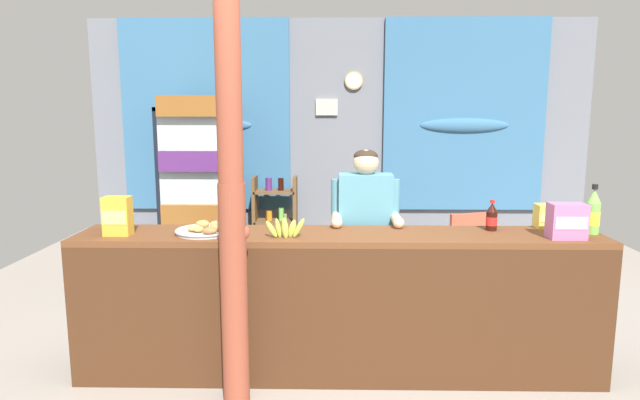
{
  "coord_description": "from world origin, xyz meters",
  "views": [
    {
      "loc": [
        -0.11,
        -3.05,
        1.79
      ],
      "look_at": [
        -0.18,
        0.89,
        1.15
      ],
      "focal_mm": 30.23,
      "sensor_mm": 36.0,
      "label": 1
    }
  ],
  "objects_px": {
    "shopkeeper": "(365,224)",
    "snack_box_wafer": "(567,221)",
    "drink_fridge": "(199,182)",
    "bottle_shelf_rack": "(275,224)",
    "soda_bottle_lime_soda": "(593,213)",
    "snack_box_choco_powder": "(118,216)",
    "timber_post": "(231,193)",
    "plastic_lawn_chair": "(462,248)",
    "stall_counter": "(339,294)",
    "pastry_tray": "(206,230)",
    "banana_bunch": "(286,228)",
    "snack_box_instant_noodle": "(552,216)",
    "soda_bottle_cola": "(492,218)",
    "soda_bottle_grape_soda": "(107,216)"
  },
  "relations": [
    {
      "from": "shopkeeper",
      "to": "pastry_tray",
      "type": "distance_m",
      "value": 1.18
    },
    {
      "from": "stall_counter",
      "to": "bottle_shelf_rack",
      "type": "height_order",
      "value": "bottle_shelf_rack"
    },
    {
      "from": "stall_counter",
      "to": "snack_box_choco_powder",
      "type": "height_order",
      "value": "snack_box_choco_powder"
    },
    {
      "from": "snack_box_wafer",
      "to": "pastry_tray",
      "type": "height_order",
      "value": "snack_box_wafer"
    },
    {
      "from": "drink_fridge",
      "to": "plastic_lawn_chair",
      "type": "bearing_deg",
      "value": -10.25
    },
    {
      "from": "soda_bottle_lime_soda",
      "to": "snack_box_choco_powder",
      "type": "height_order",
      "value": "soda_bottle_lime_soda"
    },
    {
      "from": "stall_counter",
      "to": "pastry_tray",
      "type": "bearing_deg",
      "value": 173.59
    },
    {
      "from": "snack_box_wafer",
      "to": "snack_box_instant_noodle",
      "type": "xyz_separation_m",
      "value": [
        0.04,
        0.32,
        -0.03
      ]
    },
    {
      "from": "stall_counter",
      "to": "soda_bottle_lime_soda",
      "type": "height_order",
      "value": "soda_bottle_lime_soda"
    },
    {
      "from": "stall_counter",
      "to": "snack_box_wafer",
      "type": "distance_m",
      "value": 1.54
    },
    {
      "from": "soda_bottle_cola",
      "to": "snack_box_instant_noodle",
      "type": "height_order",
      "value": "soda_bottle_cola"
    },
    {
      "from": "soda_bottle_grape_soda",
      "to": "banana_bunch",
      "type": "height_order",
      "value": "soda_bottle_grape_soda"
    },
    {
      "from": "plastic_lawn_chair",
      "to": "snack_box_wafer",
      "type": "bearing_deg",
      "value": -81.62
    },
    {
      "from": "soda_bottle_lime_soda",
      "to": "drink_fridge",
      "type": "bearing_deg",
      "value": 147.51
    },
    {
      "from": "stall_counter",
      "to": "timber_post",
      "type": "height_order",
      "value": "timber_post"
    },
    {
      "from": "soda_bottle_grape_soda",
      "to": "snack_box_wafer",
      "type": "bearing_deg",
      "value": -3.87
    },
    {
      "from": "drink_fridge",
      "to": "snack_box_wafer",
      "type": "relative_size",
      "value": 8.54
    },
    {
      "from": "soda_bottle_cola",
      "to": "snack_box_wafer",
      "type": "bearing_deg",
      "value": -29.49
    },
    {
      "from": "shopkeeper",
      "to": "soda_bottle_grape_soda",
      "type": "xyz_separation_m",
      "value": [
        -1.8,
        -0.34,
        0.12
      ]
    },
    {
      "from": "timber_post",
      "to": "snack_box_choco_powder",
      "type": "distance_m",
      "value": 0.91
    },
    {
      "from": "stall_counter",
      "to": "drink_fridge",
      "type": "distance_m",
      "value": 2.59
    },
    {
      "from": "drink_fridge",
      "to": "bottle_shelf_rack",
      "type": "bearing_deg",
      "value": 16.91
    },
    {
      "from": "pastry_tray",
      "to": "snack_box_choco_powder",
      "type": "bearing_deg",
      "value": -173.71
    },
    {
      "from": "stall_counter",
      "to": "snack_box_instant_noodle",
      "type": "xyz_separation_m",
      "value": [
        1.5,
        0.31,
        0.47
      ]
    },
    {
      "from": "drink_fridge",
      "to": "bottle_shelf_rack",
      "type": "height_order",
      "value": "drink_fridge"
    },
    {
      "from": "soda_bottle_lime_soda",
      "to": "snack_box_instant_noodle",
      "type": "height_order",
      "value": "soda_bottle_lime_soda"
    },
    {
      "from": "snack_box_choco_powder",
      "to": "pastry_tray",
      "type": "xyz_separation_m",
      "value": [
        0.56,
        0.06,
        -0.11
      ]
    },
    {
      "from": "drink_fridge",
      "to": "snack_box_wafer",
      "type": "distance_m",
      "value": 3.58
    },
    {
      "from": "soda_bottle_cola",
      "to": "snack_box_instant_noodle",
      "type": "bearing_deg",
      "value": 11.34
    },
    {
      "from": "drink_fridge",
      "to": "soda_bottle_cola",
      "type": "bearing_deg",
      "value": -37.54
    },
    {
      "from": "bottle_shelf_rack",
      "to": "snack_box_wafer",
      "type": "distance_m",
      "value": 3.21
    },
    {
      "from": "drink_fridge",
      "to": "banana_bunch",
      "type": "distance_m",
      "value": 2.4
    },
    {
      "from": "soda_bottle_cola",
      "to": "banana_bunch",
      "type": "height_order",
      "value": "soda_bottle_cola"
    },
    {
      "from": "soda_bottle_grape_soda",
      "to": "snack_box_instant_noodle",
      "type": "height_order",
      "value": "soda_bottle_grape_soda"
    },
    {
      "from": "stall_counter",
      "to": "snack_box_instant_noodle",
      "type": "relative_size",
      "value": 15.63
    },
    {
      "from": "soda_bottle_cola",
      "to": "pastry_tray",
      "type": "relative_size",
      "value": 0.54
    },
    {
      "from": "soda_bottle_cola",
      "to": "banana_bunch",
      "type": "relative_size",
      "value": 0.77
    },
    {
      "from": "shopkeeper",
      "to": "plastic_lawn_chair",
      "type": "bearing_deg",
      "value": 47.5
    },
    {
      "from": "stall_counter",
      "to": "soda_bottle_cola",
      "type": "distance_m",
      "value": 1.17
    },
    {
      "from": "shopkeeper",
      "to": "snack_box_wafer",
      "type": "bearing_deg",
      "value": -23.65
    },
    {
      "from": "pastry_tray",
      "to": "banana_bunch",
      "type": "distance_m",
      "value": 0.56
    },
    {
      "from": "shopkeeper",
      "to": "soda_bottle_cola",
      "type": "distance_m",
      "value": 0.91
    },
    {
      "from": "stall_counter",
      "to": "banana_bunch",
      "type": "height_order",
      "value": "banana_bunch"
    },
    {
      "from": "soda_bottle_lime_soda",
      "to": "snack_box_wafer",
      "type": "bearing_deg",
      "value": -147.94
    },
    {
      "from": "soda_bottle_grape_soda",
      "to": "snack_box_choco_powder",
      "type": "distance_m",
      "value": 0.21
    },
    {
      "from": "drink_fridge",
      "to": "snack_box_wafer",
      "type": "bearing_deg",
      "value": -36.49
    },
    {
      "from": "soda_bottle_cola",
      "to": "soda_bottle_lime_soda",
      "type": "bearing_deg",
      "value": -7.49
    },
    {
      "from": "stall_counter",
      "to": "bottle_shelf_rack",
      "type": "bearing_deg",
      "value": 105.59
    },
    {
      "from": "soda_bottle_lime_soda",
      "to": "snack_box_wafer",
      "type": "height_order",
      "value": "soda_bottle_lime_soda"
    },
    {
      "from": "shopkeeper",
      "to": "stall_counter",
      "type": "bearing_deg",
      "value": -110.6
    }
  ]
}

